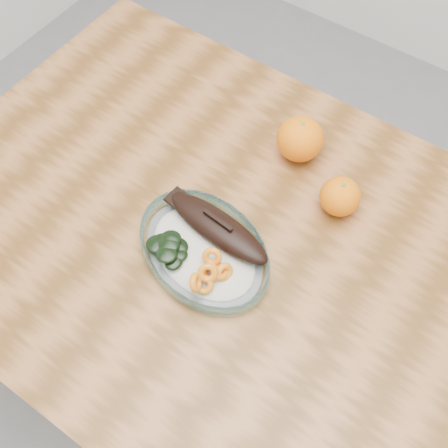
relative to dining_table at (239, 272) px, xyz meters
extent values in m
plane|color=slate|center=(0.00, 0.00, -0.65)|extent=(3.00, 3.00, 0.00)
cube|color=brown|center=(0.00, 0.00, 0.08)|extent=(1.20, 0.80, 0.04)
cylinder|color=brown|center=(-0.54, 0.34, -0.30)|extent=(0.06, 0.06, 0.71)
ellipsoid|color=white|center=(-0.04, -0.05, 0.10)|extent=(0.54, 0.44, 0.01)
torus|color=#8FD8DD|center=(-0.04, -0.05, 0.11)|extent=(0.57, 0.57, 0.03)
ellipsoid|color=white|center=(-0.04, -0.05, 0.12)|extent=(0.48, 0.39, 0.02)
ellipsoid|color=black|center=(-0.04, -0.01, 0.15)|extent=(0.21, 0.08, 0.04)
ellipsoid|color=black|center=(-0.04, -0.01, 0.14)|extent=(0.18, 0.07, 0.02)
cube|color=black|center=(-0.13, 0.00, 0.15)|extent=(0.04, 0.04, 0.01)
cube|color=black|center=(-0.04, -0.01, 0.16)|extent=(0.06, 0.01, 0.02)
torus|color=orange|center=(0.00, -0.08, 0.14)|extent=(0.05, 0.05, 0.03)
torus|color=orange|center=(0.00, -0.10, 0.14)|extent=(0.05, 0.04, 0.04)
torus|color=orange|center=(0.01, -0.07, 0.14)|extent=(0.03, 0.04, 0.04)
torus|color=orange|center=(0.01, -0.07, 0.14)|extent=(0.04, 0.04, 0.03)
torus|color=orange|center=(-0.01, -0.11, 0.15)|extent=(0.03, 0.05, 0.04)
torus|color=orange|center=(0.00, -0.09, 0.15)|extent=(0.04, 0.04, 0.03)
torus|color=orange|center=(-0.01, -0.06, 0.15)|extent=(0.04, 0.04, 0.03)
ellipsoid|color=black|center=(-0.11, -0.08, 0.14)|extent=(0.04, 0.04, 0.01)
ellipsoid|color=black|center=(-0.07, -0.10, 0.14)|extent=(0.04, 0.04, 0.01)
ellipsoid|color=black|center=(-0.11, -0.09, 0.14)|extent=(0.05, 0.05, 0.01)
ellipsoid|color=black|center=(-0.07, -0.09, 0.14)|extent=(0.04, 0.05, 0.01)
ellipsoid|color=black|center=(-0.09, -0.09, 0.14)|extent=(0.05, 0.05, 0.01)
ellipsoid|color=black|center=(-0.08, -0.07, 0.14)|extent=(0.04, 0.04, 0.01)
ellipsoid|color=black|center=(-0.08, -0.10, 0.15)|extent=(0.05, 0.05, 0.01)
ellipsoid|color=black|center=(-0.09, -0.08, 0.15)|extent=(0.05, 0.05, 0.01)
ellipsoid|color=black|center=(-0.09, -0.07, 0.15)|extent=(0.05, 0.05, 0.01)
sphere|color=orange|center=(-0.02, 0.23, 0.14)|extent=(0.09, 0.09, 0.09)
sphere|color=orange|center=(0.10, 0.16, 0.13)|extent=(0.07, 0.07, 0.07)
camera|label=1|loc=(0.25, -0.40, 0.94)|focal=45.00mm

